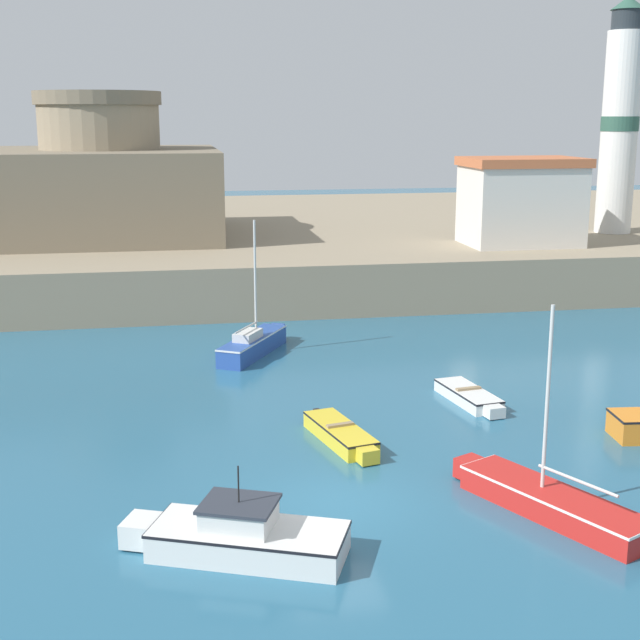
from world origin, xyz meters
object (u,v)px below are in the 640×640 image
(dinghy_white_4, at_px, (470,396))
(fortress, at_px, (102,184))
(motorboat_white_5, at_px, (241,536))
(harbor_shed_mid_row, at_px, (521,201))
(sailboat_red_2, at_px, (550,500))
(dinghy_yellow_3, at_px, (341,434))
(sailboat_blue_1, at_px, (253,343))
(lighthouse, at_px, (620,121))

(dinghy_white_4, distance_m, fortress, 31.63)
(motorboat_white_5, bearing_deg, harbor_shed_mid_row, 57.55)
(sailboat_red_2, xyz_separation_m, harbor_shed_mid_row, (10.65, 28.63, 4.88))
(dinghy_white_4, bearing_deg, sailboat_red_2, -96.27)
(sailboat_red_2, distance_m, fortress, 39.49)
(dinghy_yellow_3, xyz_separation_m, fortress, (-9.01, 30.76, 5.65))
(fortress, bearing_deg, dinghy_white_4, -62.54)
(sailboat_red_2, relative_size, harbor_shed_mid_row, 0.89)
(sailboat_red_2, distance_m, motorboat_white_5, 8.12)
(sailboat_red_2, xyz_separation_m, dinghy_yellow_3, (-4.33, 5.99, -0.10))
(dinghy_yellow_3, distance_m, motorboat_white_5, 7.78)
(dinghy_white_4, bearing_deg, fortress, 117.46)
(dinghy_yellow_3, height_order, harbor_shed_mid_row, harbor_shed_mid_row)
(dinghy_yellow_3, bearing_deg, motorboat_white_5, -118.81)
(dinghy_white_4, bearing_deg, harbor_shed_mid_row, 63.66)
(fortress, relative_size, harbor_shed_mid_row, 2.14)
(sailboat_blue_1, height_order, sailboat_red_2, sailboat_blue_1)
(dinghy_white_4, bearing_deg, sailboat_blue_1, 131.80)
(sailboat_red_2, relative_size, motorboat_white_5, 1.06)
(sailboat_red_2, relative_size, lighthouse, 0.41)
(sailboat_red_2, height_order, dinghy_white_4, sailboat_red_2)
(motorboat_white_5, distance_m, harbor_shed_mid_row, 35.24)
(sailboat_red_2, distance_m, dinghy_white_4, 9.20)
(fortress, distance_m, harbor_shed_mid_row, 25.34)
(fortress, xyz_separation_m, harbor_shed_mid_row, (24.00, -8.12, -0.67))
(sailboat_blue_1, bearing_deg, dinghy_yellow_3, -81.25)
(lighthouse, relative_size, harbor_shed_mid_row, 2.18)
(fortress, bearing_deg, lighthouse, -7.00)
(motorboat_white_5, bearing_deg, fortress, 97.97)
(dinghy_yellow_3, distance_m, fortress, 32.55)
(sailboat_red_2, bearing_deg, fortress, 109.96)
(motorboat_white_5, bearing_deg, sailboat_blue_1, 83.43)
(lighthouse, bearing_deg, sailboat_blue_1, -147.34)
(dinghy_white_4, bearing_deg, lighthouse, 53.30)
(dinghy_yellow_3, bearing_deg, sailboat_blue_1, 98.75)
(sailboat_blue_1, distance_m, dinghy_yellow_3, 11.15)
(fortress, relative_size, lighthouse, 0.98)
(dinghy_yellow_3, bearing_deg, fortress, 106.33)
(harbor_shed_mid_row, bearing_deg, fortress, 161.31)
(sailboat_red_2, relative_size, dinghy_white_4, 1.52)
(dinghy_white_4, relative_size, lighthouse, 0.27)
(sailboat_blue_1, relative_size, harbor_shed_mid_row, 0.88)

